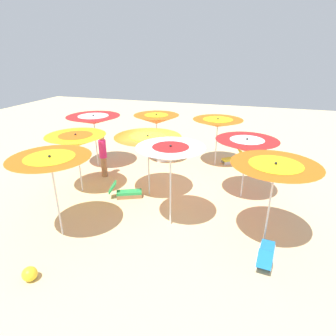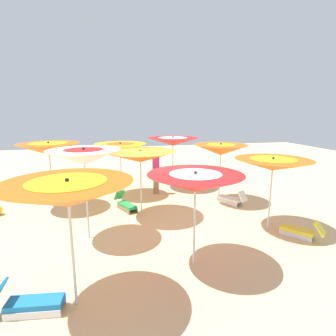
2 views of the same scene
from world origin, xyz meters
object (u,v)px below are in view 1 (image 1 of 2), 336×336
beach_umbrella_4 (148,141)px  beach_ball (30,274)px  beach_umbrella_7 (156,119)px  lounger_0 (233,159)px  beach_umbrella_2 (275,172)px  beach_umbrella_1 (171,154)px  lounger_1 (266,254)px  beach_umbrella_5 (247,145)px  beach_umbrella_0 (51,164)px  lounger_2 (168,156)px  beachgoer_0 (103,155)px  lounger_3 (126,192)px  beach_umbrella_6 (94,120)px  beach_umbrella_8 (218,123)px  beach_umbrella_3 (76,141)px

beach_umbrella_4 → beach_ball: size_ratio=6.67×
beach_umbrella_7 → lounger_0: (0.94, -3.43, -1.84)m
beach_umbrella_2 → lounger_0: beach_umbrella_2 is taller
beach_umbrella_1 → lounger_1: (-0.85, -2.76, -2.08)m
beach_umbrella_1 → beach_umbrella_5: beach_umbrella_1 is taller
beach_umbrella_0 → beach_umbrella_4: beach_umbrella_0 is taller
lounger_2 → beachgoer_0: 3.30m
lounger_1 → lounger_3: lounger_3 is taller
beach_umbrella_0 → beach_umbrella_6: 5.22m
beach_umbrella_8 → lounger_1: bearing=-160.3°
beach_umbrella_0 → beach_umbrella_7: bearing=-6.8°
beach_umbrella_3 → beach_umbrella_7: (3.66, -1.70, 0.07)m
beach_umbrella_7 → beach_umbrella_8: 2.71m
beach_umbrella_1 → lounger_0: 6.26m
beach_umbrella_5 → lounger_1: beach_umbrella_5 is taller
lounger_2 → lounger_3: 3.97m
beach_umbrella_8 → lounger_2: beach_umbrella_8 is taller
beach_umbrella_4 → beach_umbrella_7: 3.26m
beach_umbrella_4 → lounger_2: bearing=5.9°
beachgoer_0 → beach_umbrella_0: bearing=36.3°
beach_umbrella_0 → lounger_0: (7.14, -4.16, -1.97)m
beach_umbrella_1 → beach_umbrella_5: 3.13m
lounger_1 → beach_ball: (-2.28, 5.19, -0.03)m
beach_umbrella_2 → beach_ball: (-3.05, 5.16, -1.94)m
beach_umbrella_2 → beach_umbrella_8: 5.73m
beach_umbrella_0 → beach_ball: (-1.73, -0.40, -1.99)m
beach_umbrella_1 → beach_ball: (-3.13, 2.43, -2.11)m
beach_umbrella_7 → beachgoer_0: beach_umbrella_7 is taller
beach_umbrella_7 → lounger_2: (0.32, -0.44, -1.84)m
beach_umbrella_2 → beach_umbrella_3: (1.23, 6.52, -0.14)m
beach_umbrella_1 → beach_umbrella_4: size_ratio=1.11×
beach_umbrella_1 → beach_umbrella_7: (4.81, 2.10, -0.25)m
beach_umbrella_5 → beach_umbrella_7: size_ratio=0.96×
lounger_2 → beach_umbrella_0: bearing=49.8°
lounger_0 → lounger_3: size_ratio=0.91×
lounger_1 → beach_ball: 5.67m
beach_umbrella_4 → beach_umbrella_5: size_ratio=1.04×
beach_umbrella_4 → beach_umbrella_3: bearing=101.3°
beach_umbrella_2 → beach_umbrella_6: 8.09m
beach_umbrella_6 → beach_umbrella_8: beach_umbrella_6 is taller
beach_umbrella_6 → lounger_0: size_ratio=2.15×
beach_umbrella_3 → beach_umbrella_0: bearing=-159.2°
beach_umbrella_5 → beach_umbrella_7: (2.38, 4.04, 0.09)m
beach_umbrella_7 → lounger_2: size_ratio=1.95×
beach_umbrella_7 → lounger_3: bearing=-178.3°
lounger_1 → lounger_2: bearing=43.6°
beach_umbrella_2 → beach_ball: size_ratio=6.92×
beach_umbrella_4 → beach_ball: (-4.78, 1.14, -1.85)m
lounger_3 → beach_ball: 4.32m
beach_umbrella_7 → lounger_2: beach_umbrella_7 is taller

